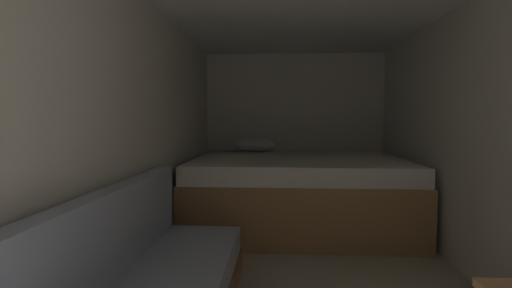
{
  "coord_description": "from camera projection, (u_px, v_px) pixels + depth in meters",
  "views": [
    {
      "loc": [
        -0.22,
        -0.62,
        1.21
      ],
      "look_at": [
        -0.4,
        2.37,
        1.01
      ],
      "focal_mm": 25.45,
      "sensor_mm": 36.0,
      "label": 1
    }
  ],
  "objects": [
    {
      "name": "wall_left",
      "position": [
        130.0,
        141.0,
        2.53
      ],
      "size": [
        0.05,
        5.28,
        2.13
      ],
      "primitive_type": "cube",
      "color": "silver",
      "rests_on": "ground"
    },
    {
      "name": "wall_right",
      "position": [
        504.0,
        142.0,
        2.37
      ],
      "size": [
        0.05,
        5.28,
        2.13
      ],
      "primitive_type": "cube",
      "color": "silver",
      "rests_on": "ground"
    },
    {
      "name": "bed",
      "position": [
        297.0,
        191.0,
        4.16
      ],
      "size": [
        2.34,
        1.85,
        0.98
      ],
      "color": "#9E7247",
      "rests_on": "ground"
    },
    {
      "name": "wall_back",
      "position": [
        294.0,
        130.0,
        5.1
      ],
      "size": [
        2.56,
        0.05,
        2.13
      ],
      "primitive_type": "cube",
      "color": "silver",
      "rests_on": "ground"
    }
  ]
}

